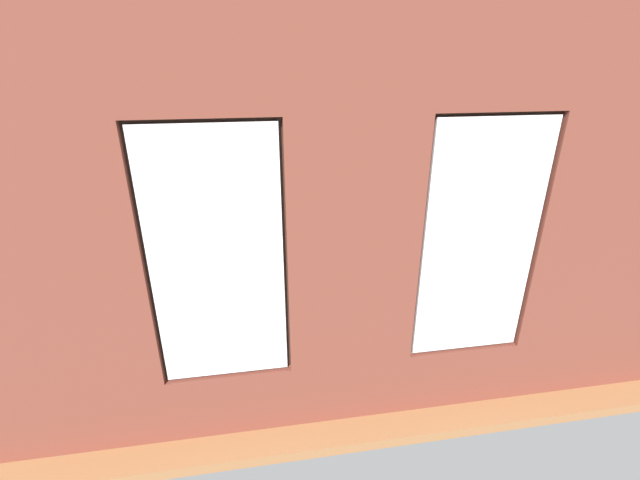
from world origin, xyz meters
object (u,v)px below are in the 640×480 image
Objects in this scene: candle_jar at (312,247)px; remote_black at (324,252)px; potted_plant_corner_far_left at (585,298)px; potted_plant_beside_window_right at (175,312)px; couch_left at (504,272)px; potted_plant_between_couches at (449,304)px; cup_ceramic at (347,244)px; tv_flatscreen at (93,231)px; table_plant_small at (333,247)px; media_console at (102,272)px; potted_plant_near_tv at (113,261)px; papasan_chair at (276,217)px; potted_plant_foreground_right at (139,212)px; couch_by_window at (326,343)px; coffee_table at (324,256)px; potted_plant_corner_near_left at (441,200)px; potted_plant_by_left_couch at (438,235)px.

candle_jar is 0.61× the size of remote_black.
potted_plant_corner_far_left is (-2.58, 2.14, 0.23)m from remote_black.
potted_plant_beside_window_right reaches higher than potted_plant_corner_far_left.
couch_left is 4.46m from potted_plant_beside_window_right.
couch_left is 1.35× the size of potted_plant_between_couches.
tv_flatscreen reaches higher than cup_ceramic.
potted_plant_corner_far_left is at bearing 157.42° from tv_flatscreen.
candle_jar is 2.80m from potted_plant_beside_window_right.
remote_black is at bearing 174.94° from tv_flatscreen.
potted_plant_corner_far_left is (-2.48, 2.00, 0.09)m from table_plant_small.
media_console is 0.64m from tv_flatscreen.
papasan_chair is at bearing -130.62° from potted_plant_near_tv.
potted_plant_near_tv reaches higher than cup_ceramic.
potted_plant_corner_far_left is 6.68m from potted_plant_foreground_right.
couch_left is at bearing -140.58° from potted_plant_between_couches.
couch_by_window is 10.82× the size of remote_black.
coffee_table is 3.07m from potted_plant_corner_near_left.
couch_by_window is at bearing -1.97° from potted_plant_corner_far_left.
cup_ceramic is (2.05, -1.00, 0.14)m from couch_left.
tv_flatscreen is at bearing -5.06° from coffee_table.
coffee_table is 1.75m from papasan_chair.
tv_flatscreen is 5.31m from potted_plant_by_left_couch.
coffee_table is at bearing 110.53° from papasan_chair.
remote_black is 3.37m from potted_plant_foreground_right.
table_plant_small reaches higher than papasan_chair.
table_plant_small is 0.47× the size of potted_plant_by_left_couch.
couch_left is 2.78m from candle_jar.
potted_plant_foreground_right is (4.98, -1.12, 0.29)m from potted_plant_by_left_couch.
table_plant_small is 2.78m from potted_plant_beside_window_right.
couch_by_window is 1.56× the size of tv_flatscreen.
potted_plant_near_tv is at bearing 15.19° from potted_plant_by_left_couch.
potted_plant_by_left_couch is (-5.28, -0.21, 0.15)m from media_console.
cup_ceramic is at bearing 34.35° from potted_plant_corner_near_left.
papasan_chair is at bearing -179.21° from potted_plant_foreground_right.
potted_plant_beside_window_right reaches higher than table_plant_small.
cup_ceramic is at bearing -46.20° from potted_plant_corner_far_left.
potted_plant_corner_far_left is (-5.28, 1.35, -0.23)m from potted_plant_near_tv.
cup_ceramic is 0.12× the size of potted_plant_corner_near_left.
remote_black is (-0.17, 0.11, -0.04)m from candle_jar.
potted_plant_beside_window_right is at bearing 3.62° from couch_by_window.
potted_plant_foreground_right is (2.95, -1.61, 0.30)m from coffee_table.
cup_ceramic is at bearing 11.57° from potted_plant_by_left_couch.
candle_jar is (0.17, -0.11, 0.10)m from coffee_table.
media_console is at bearing -22.56° from potted_plant_corner_far_left.
potted_plant_by_left_couch is at bearing -165.64° from couch_left.
potted_plant_corner_near_left is at bearing 174.32° from couch_left.
potted_plant_beside_window_right reaches higher than coffee_table.
potted_plant_foreground_right is at bearing -102.80° from tv_flatscreen.
potted_plant_near_tv is 1.61m from potted_plant_beside_window_right.
candle_jar is 1.59m from papasan_chair.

